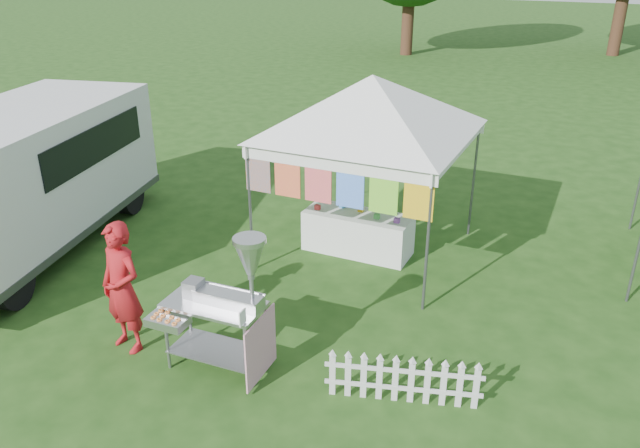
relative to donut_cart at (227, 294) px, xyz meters
The scene contains 7 objects.
ground 1.17m from the donut_cart, 46.65° to the left, with size 120.00×120.00×0.00m, color #1D4112.
canopy_main 4.26m from the donut_cart, 85.61° to the left, with size 4.24×4.24×3.45m.
donut_cart is the anchor object (origin of this frame).
vendor 1.50m from the donut_cart, behind, with size 0.64×0.42×1.75m, color #A8141A.
cargo_van 5.30m from the donut_cart, 162.77° to the left, with size 3.52×5.99×2.34m.
picket_fence 2.25m from the donut_cart, ahead, with size 1.73×0.54×0.56m.
display_table 3.79m from the donut_cart, 87.61° to the left, with size 1.80×0.70×0.70m, color white.
Camera 1 is at (3.37, -5.53, 4.80)m, focal length 35.00 mm.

